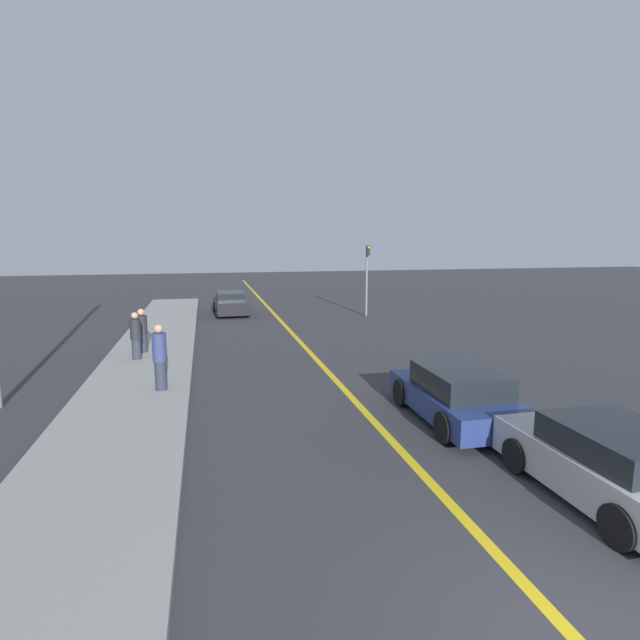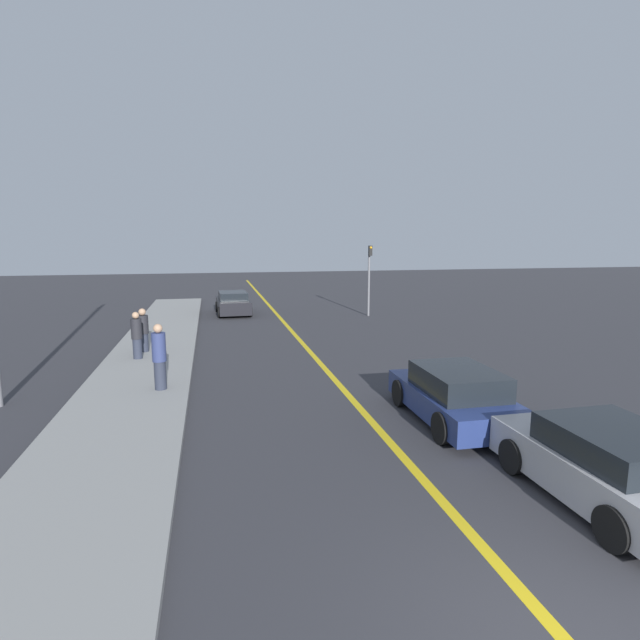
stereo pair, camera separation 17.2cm
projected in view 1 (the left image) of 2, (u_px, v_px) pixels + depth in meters
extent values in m
cube|color=gold|center=(294.00, 335.00, 22.44)|extent=(0.20, 60.00, 0.01)
cube|color=gray|center=(153.00, 350.00, 19.08)|extent=(3.01, 31.70, 0.15)
cube|color=#9E9EA3|center=(609.00, 469.00, 8.27)|extent=(1.92, 3.84, 0.67)
cube|color=black|center=(622.00, 442.00, 8.00)|extent=(1.68, 2.11, 0.46)
cylinder|color=black|center=(517.00, 456.00, 9.24)|extent=(0.22, 0.65, 0.65)
cylinder|color=black|center=(599.00, 446.00, 9.65)|extent=(0.22, 0.65, 0.65)
cylinder|color=black|center=(620.00, 527.00, 6.96)|extent=(0.22, 0.65, 0.65)
cube|color=navy|center=(455.00, 400.00, 11.90)|extent=(1.85, 3.99, 0.58)
cube|color=black|center=(460.00, 380.00, 11.62)|extent=(1.62, 2.20, 0.54)
cylinder|color=black|center=(402.00, 393.00, 12.92)|extent=(0.23, 0.69, 0.69)
cylinder|color=black|center=(462.00, 388.00, 13.29)|extent=(0.23, 0.69, 0.69)
cylinder|color=black|center=(445.00, 428.00, 10.55)|extent=(0.23, 0.69, 0.69)
cylinder|color=black|center=(518.00, 421.00, 10.92)|extent=(0.23, 0.69, 0.69)
cube|color=black|center=(231.00, 305.00, 28.44)|extent=(1.87, 3.90, 0.70)
cube|color=black|center=(231.00, 296.00, 28.16)|extent=(1.60, 2.16, 0.44)
cylinder|color=black|center=(215.00, 307.00, 29.39)|extent=(0.24, 0.61, 0.60)
cylinder|color=black|center=(243.00, 306.00, 29.82)|extent=(0.24, 0.61, 0.60)
cylinder|color=black|center=(218.00, 312.00, 27.13)|extent=(0.24, 0.61, 0.60)
cylinder|color=black|center=(248.00, 311.00, 27.55)|extent=(0.24, 0.61, 0.60)
cylinder|color=#282D3D|center=(161.00, 376.00, 13.76)|extent=(0.32, 0.32, 0.80)
cylinder|color=navy|center=(159.00, 347.00, 13.63)|extent=(0.38, 0.38, 0.80)
sphere|color=tan|center=(158.00, 329.00, 13.55)|extent=(0.25, 0.25, 0.25)
cylinder|color=#282D3D|center=(137.00, 349.00, 17.27)|extent=(0.31, 0.31, 0.70)
cylinder|color=#232328|center=(135.00, 329.00, 17.16)|extent=(0.36, 0.36, 0.70)
sphere|color=tan|center=(135.00, 316.00, 17.08)|extent=(0.24, 0.24, 0.24)
cylinder|color=#282D3D|center=(143.00, 343.00, 18.35)|extent=(0.34, 0.34, 0.68)
cylinder|color=#232328|center=(142.00, 325.00, 18.24)|extent=(0.39, 0.39, 0.68)
sphere|color=tan|center=(141.00, 312.00, 18.16)|extent=(0.26, 0.26, 0.26)
cylinder|color=slate|center=(367.00, 281.00, 27.63)|extent=(0.12, 0.12, 3.90)
cube|color=black|center=(368.00, 251.00, 27.19)|extent=(0.18, 0.18, 0.55)
sphere|color=orange|center=(369.00, 248.00, 27.08)|extent=(0.14, 0.14, 0.14)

